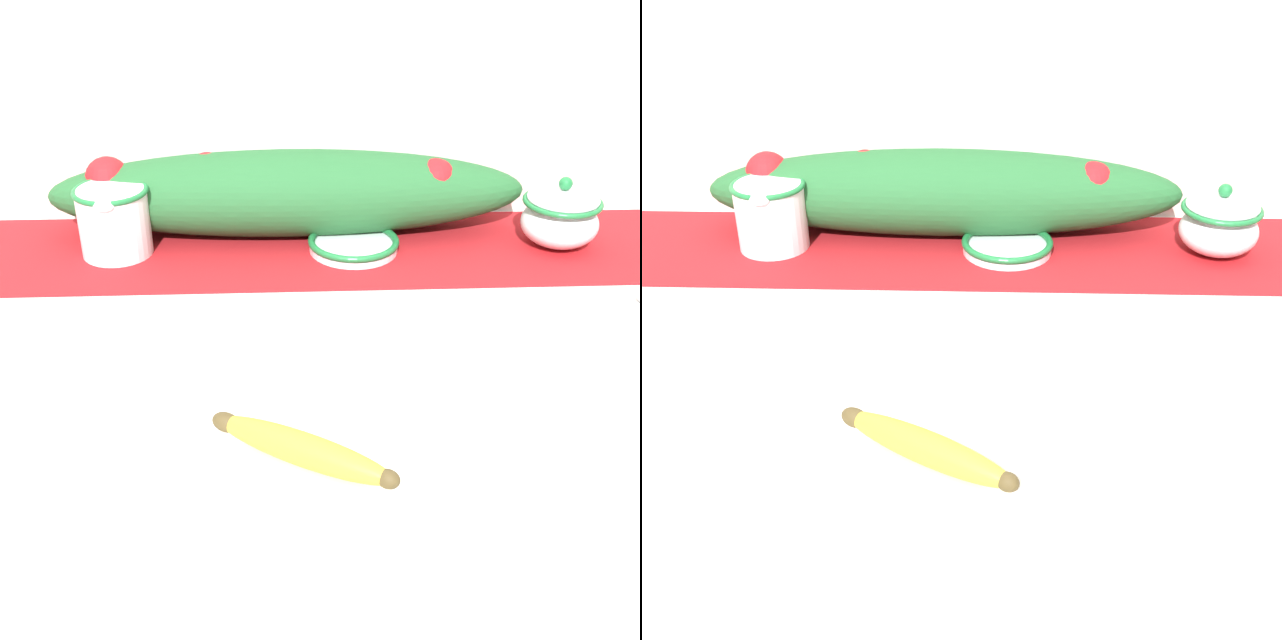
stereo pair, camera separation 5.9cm
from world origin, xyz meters
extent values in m
cube|color=silver|center=(0.00, 0.00, 0.45)|extent=(1.56, 0.76, 0.90)
cube|color=silver|center=(0.00, 0.40, 1.20)|extent=(2.36, 0.04, 2.40)
cube|color=#A8191E|center=(0.00, 0.24, 0.90)|extent=(1.44, 0.26, 0.00)
cylinder|color=white|center=(-0.25, 0.24, 0.95)|extent=(0.10, 0.10, 0.10)
torus|color=#1E7038|center=(-0.25, 0.24, 1.00)|extent=(0.11, 0.11, 0.01)
torus|color=white|center=(-0.25, 0.30, 0.96)|extent=(0.05, 0.01, 0.05)
ellipsoid|color=white|center=(-0.25, 0.19, 1.00)|extent=(0.03, 0.02, 0.02)
ellipsoid|color=white|center=(0.40, 0.24, 0.94)|extent=(0.11, 0.11, 0.07)
torus|color=#1E7038|center=(0.40, 0.24, 0.97)|extent=(0.12, 0.12, 0.01)
ellipsoid|color=white|center=(0.40, 0.24, 0.98)|extent=(0.10, 0.10, 0.02)
sphere|color=#1E7038|center=(0.40, 0.24, 1.00)|extent=(0.02, 0.02, 0.02)
cylinder|color=white|center=(0.10, 0.24, 0.91)|extent=(0.13, 0.13, 0.01)
torus|color=#1E7038|center=(0.10, 0.24, 0.92)|extent=(0.14, 0.14, 0.01)
ellipsoid|color=yellow|center=(0.01, -0.24, 0.92)|extent=(0.19, 0.13, 0.03)
ellipsoid|color=brown|center=(-0.07, -0.19, 0.92)|extent=(0.04, 0.03, 0.02)
ellipsoid|color=brown|center=(0.09, -0.28, 0.92)|extent=(0.03, 0.03, 0.02)
cube|color=#B7B7BC|center=(0.41, 0.04, 0.90)|extent=(0.11, 0.05, 0.00)
ellipsoid|color=#235B2D|center=(0.00, 0.30, 0.97)|extent=(0.72, 0.14, 0.13)
sphere|color=red|center=(-0.27, 0.30, 0.99)|extent=(0.07, 0.07, 0.07)
sphere|color=red|center=(-0.12, 0.31, 1.00)|extent=(0.07, 0.07, 0.07)
sphere|color=red|center=(0.00, 0.31, 0.99)|extent=(0.06, 0.06, 0.06)
sphere|color=red|center=(0.12, 0.33, 0.98)|extent=(0.06, 0.06, 0.06)
sphere|color=red|center=(0.22, 0.29, 0.99)|extent=(0.07, 0.07, 0.07)
camera|label=1|loc=(0.00, -0.84, 1.42)|focal=45.00mm
camera|label=2|loc=(0.06, -0.84, 1.42)|focal=45.00mm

